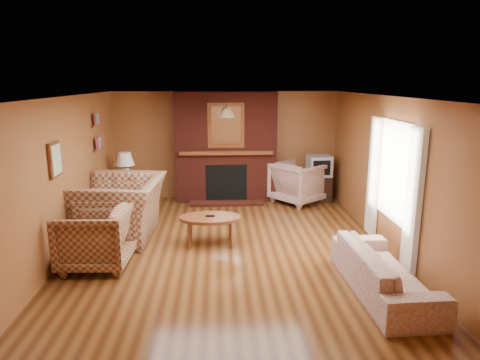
{
  "coord_description": "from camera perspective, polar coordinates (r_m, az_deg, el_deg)",
  "views": [
    {
      "loc": [
        -0.18,
        -6.34,
        2.64
      ],
      "look_at": [
        0.19,
        0.6,
        1.01
      ],
      "focal_mm": 32.0,
      "sensor_mm": 36.0,
      "label": 1
    }
  ],
  "objects": [
    {
      "name": "floor",
      "position": [
        6.87,
        -1.31,
        -9.41
      ],
      "size": [
        6.5,
        6.5,
        0.0
      ],
      "primitive_type": "plane",
      "color": "#44230E",
      "rests_on": "ground"
    },
    {
      "name": "ceiling",
      "position": [
        6.35,
        -1.42,
        11.03
      ],
      "size": [
        6.5,
        6.5,
        0.0
      ],
      "primitive_type": "plane",
      "rotation": [
        3.14,
        0.0,
        0.0
      ],
      "color": "silver",
      "rests_on": "wall_back"
    },
    {
      "name": "wall_back",
      "position": [
        9.7,
        -1.92,
        4.64
      ],
      "size": [
        6.5,
        0.0,
        6.5
      ],
      "primitive_type": "plane",
      "rotation": [
        1.57,
        0.0,
        0.0
      ],
      "color": "brown",
      "rests_on": "floor"
    },
    {
      "name": "wall_front",
      "position": [
        3.41,
        0.27,
        -11.73
      ],
      "size": [
        6.5,
        0.0,
        6.5
      ],
      "primitive_type": "plane",
      "rotation": [
        -1.57,
        0.0,
        0.0
      ],
      "color": "brown",
      "rests_on": "floor"
    },
    {
      "name": "wall_left",
      "position": [
        6.9,
        -22.59,
        0.13
      ],
      "size": [
        0.0,
        6.5,
        6.5
      ],
      "primitive_type": "plane",
      "rotation": [
        1.57,
        0.0,
        1.57
      ],
      "color": "brown",
      "rests_on": "floor"
    },
    {
      "name": "wall_right",
      "position": [
        7.03,
        19.46,
        0.62
      ],
      "size": [
        0.0,
        6.5,
        6.5
      ],
      "primitive_type": "plane",
      "rotation": [
        1.57,
        0.0,
        -1.57
      ],
      "color": "brown",
      "rests_on": "floor"
    },
    {
      "name": "fireplace",
      "position": [
        9.44,
        -1.89,
        4.3
      ],
      "size": [
        2.2,
        0.82,
        2.4
      ],
      "color": "#4D1810",
      "rests_on": "floor"
    },
    {
      "name": "window_right",
      "position": [
        6.85,
        19.67,
        -0.35
      ],
      "size": [
        0.1,
        1.85,
        2.0
      ],
      "color": "beige",
      "rests_on": "wall_right"
    },
    {
      "name": "bookshelf",
      "position": [
        8.6,
        -18.35,
        6.02
      ],
      "size": [
        0.09,
        0.55,
        0.71
      ],
      "color": "brown",
      "rests_on": "wall_left"
    },
    {
      "name": "botanical_print",
      "position": [
        6.55,
        -23.43,
        2.53
      ],
      "size": [
        0.05,
        0.4,
        0.5
      ],
      "color": "brown",
      "rests_on": "wall_left"
    },
    {
      "name": "pendant_light",
      "position": [
        8.66,
        -1.84,
        8.95
      ],
      "size": [
        0.36,
        0.36,
        0.48
      ],
      "color": "black",
      "rests_on": "ceiling"
    },
    {
      "name": "plaid_loveseat",
      "position": [
        7.56,
        -15.69,
        -3.67
      ],
      "size": [
        1.46,
        1.65,
        1.02
      ],
      "primitive_type": "imported",
      "rotation": [
        0.0,
        0.0,
        -1.63
      ],
      "color": "maroon",
      "rests_on": "floor"
    },
    {
      "name": "plaid_armchair",
      "position": [
        6.51,
        -18.76,
        -7.27
      ],
      "size": [
        1.0,
        0.97,
        0.88
      ],
      "primitive_type": "imported",
      "rotation": [
        0.0,
        0.0,
        -1.6
      ],
      "color": "maroon",
      "rests_on": "floor"
    },
    {
      "name": "floral_sofa",
      "position": [
        5.81,
        18.64,
        -11.43
      ],
      "size": [
        0.83,
        2.0,
        0.58
      ],
      "primitive_type": "imported",
      "rotation": [
        0.0,
        0.0,
        1.6
      ],
      "color": "beige",
      "rests_on": "floor"
    },
    {
      "name": "floral_armchair",
      "position": [
        9.46,
        7.78,
        -0.31
      ],
      "size": [
        1.38,
        1.37,
        0.9
      ],
      "primitive_type": "imported",
      "rotation": [
        0.0,
        0.0,
        2.25
      ],
      "color": "beige",
      "rests_on": "floor"
    },
    {
      "name": "coffee_table",
      "position": [
        7.01,
        -4.0,
        -5.28
      ],
      "size": [
        1.0,
        0.62,
        0.5
      ],
      "color": "brown",
      "rests_on": "floor"
    },
    {
      "name": "side_table",
      "position": [
        9.3,
        -14.83,
        -1.95
      ],
      "size": [
        0.46,
        0.46,
        0.56
      ],
      "primitive_type": "cube",
      "rotation": [
        0.0,
        0.0,
        0.1
      ],
      "color": "brown",
      "rests_on": "floor"
    },
    {
      "name": "table_lamp",
      "position": [
        9.16,
        -15.06,
        1.85
      ],
      "size": [
        0.38,
        0.38,
        0.62
      ],
      "color": "white",
      "rests_on": "side_table"
    },
    {
      "name": "tv_stand",
      "position": [
        9.7,
        10.38,
        -1.08
      ],
      "size": [
        0.54,
        0.5,
        0.57
      ],
      "primitive_type": "cube",
      "rotation": [
        0.0,
        0.0,
        -0.04
      ],
      "color": "black",
      "rests_on": "floor"
    },
    {
      "name": "crt_tv",
      "position": [
        9.58,
        10.51,
        1.89
      ],
      "size": [
        0.51,
        0.51,
        0.45
      ],
      "color": "#9C9FA4",
      "rests_on": "tv_stand"
    }
  ]
}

